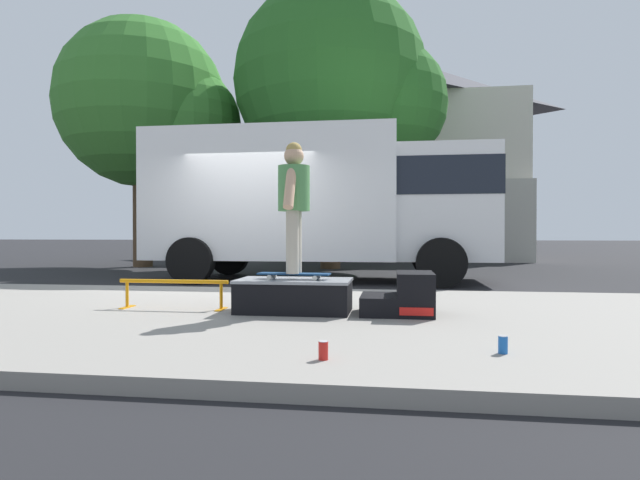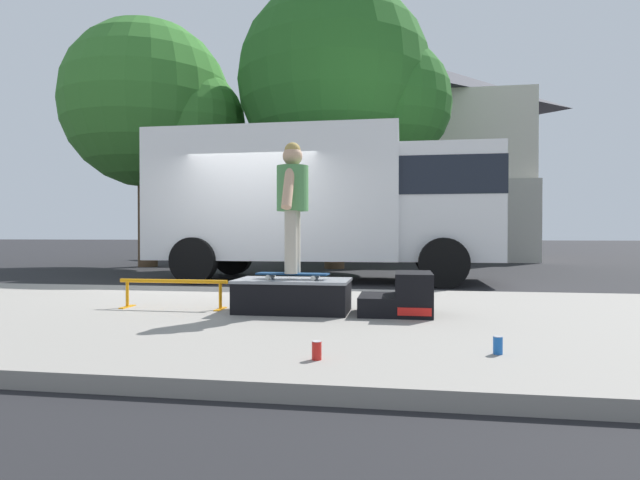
# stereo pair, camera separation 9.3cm
# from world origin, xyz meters

# --- Properties ---
(ground_plane) EXTENTS (140.00, 140.00, 0.00)m
(ground_plane) POSITION_xyz_m (0.00, 0.00, 0.00)
(ground_plane) COLOR black
(sidewalk_slab) EXTENTS (50.00, 5.00, 0.12)m
(sidewalk_slab) POSITION_xyz_m (0.00, -3.00, 0.06)
(sidewalk_slab) COLOR gray
(sidewalk_slab) RESTS_ON ground
(skate_box) EXTENTS (1.23, 0.67, 0.36)m
(skate_box) POSITION_xyz_m (1.63, -2.88, 0.31)
(skate_box) COLOR black
(skate_box) RESTS_ON sidewalk_slab
(kicker_ramp) EXTENTS (0.75, 0.67, 0.44)m
(kicker_ramp) POSITION_xyz_m (2.81, -2.88, 0.30)
(kicker_ramp) COLOR black
(kicker_ramp) RESTS_ON sidewalk_slab
(grind_rail) EXTENTS (1.28, 0.28, 0.33)m
(grind_rail) POSITION_xyz_m (0.23, -2.84, 0.36)
(grind_rail) COLOR orange
(grind_rail) RESTS_ON sidewalk_slab
(skateboard) EXTENTS (0.79, 0.24, 0.07)m
(skateboard) POSITION_xyz_m (1.63, -2.91, 0.53)
(skateboard) COLOR navy
(skateboard) RESTS_ON skate_box
(skater_kid) EXTENTS (0.34, 0.72, 1.41)m
(skater_kid) POSITION_xyz_m (1.63, -2.91, 1.37)
(skater_kid) COLOR #B7AD99
(skater_kid) RESTS_ON skateboard
(soda_can) EXTENTS (0.07, 0.07, 0.13)m
(soda_can) POSITION_xyz_m (3.46, -4.58, 0.18)
(soda_can) COLOR #1959B2
(soda_can) RESTS_ON sidewalk_slab
(soda_can_b) EXTENTS (0.07, 0.07, 0.13)m
(soda_can_b) POSITION_xyz_m (2.23, -4.93, 0.18)
(soda_can_b) COLOR red
(soda_can_b) RESTS_ON sidewalk_slab
(box_truck) EXTENTS (6.91, 2.63, 3.05)m
(box_truck) POSITION_xyz_m (1.22, 2.20, 1.70)
(box_truck) COLOR white
(box_truck) RESTS_ON ground
(street_tree_main) EXTENTS (5.35, 4.86, 7.20)m
(street_tree_main) POSITION_xyz_m (-4.30, 5.83, 4.62)
(street_tree_main) COLOR brown
(street_tree_main) RESTS_ON ground
(street_tree_neighbour) EXTENTS (5.87, 5.33, 7.86)m
(street_tree_neighbour) POSITION_xyz_m (1.28, 5.84, 5.03)
(street_tree_neighbour) COLOR brown
(street_tree_neighbour) RESTS_ON ground
(house_behind) EXTENTS (9.54, 8.23, 8.40)m
(house_behind) POSITION_xyz_m (2.87, 13.55, 4.24)
(house_behind) COLOR beige
(house_behind) RESTS_ON ground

